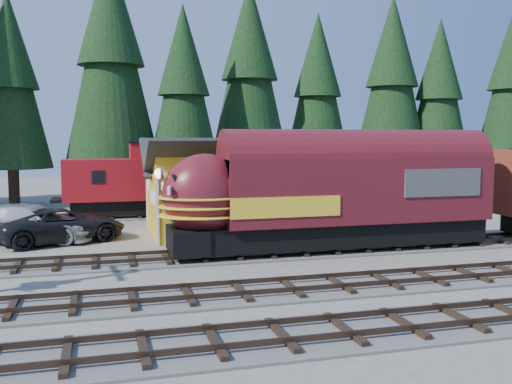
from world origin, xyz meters
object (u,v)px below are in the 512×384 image
object	(u,v)px
depot	(259,179)
caboose	(134,182)
locomotive	(323,198)
pickup_truck_b	(30,223)
pickup_truck_a	(61,225)

from	to	relation	value
depot	caboose	size ratio (longest dim) A/B	1.44
depot	caboose	world-z (taller)	depot
locomotive	caboose	bearing A→B (deg)	118.89
locomotive	pickup_truck_b	world-z (taller)	locomotive
caboose	pickup_truck_b	xyz separation A→B (m)	(-5.68, -7.72, -1.37)
locomotive	caboose	world-z (taller)	caboose
depot	pickup_truck_a	size ratio (longest dim) A/B	2.02
caboose	pickup_truck_a	size ratio (longest dim) A/B	1.40
depot	locomotive	xyz separation A→B (m)	(1.25, -6.50, -0.45)
caboose	pickup_truck_a	world-z (taller)	caboose
depot	pickup_truck_b	bearing A→B (deg)	-178.96
pickup_truck_b	pickup_truck_a	bearing A→B (deg)	-92.16
locomotive	caboose	size ratio (longest dim) A/B	1.77
pickup_truck_a	pickup_truck_b	bearing A→B (deg)	52.67
caboose	pickup_truck_a	distance (m)	9.29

